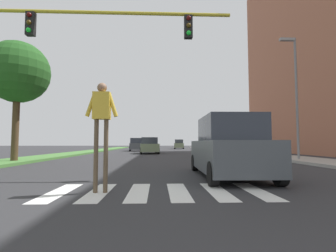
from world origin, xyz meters
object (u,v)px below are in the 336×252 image
(tree_mid, at_px, (18,73))
(sedan_distant, at_px, (136,145))
(suv_crossing, at_px, (228,148))
(street_lamp_right, at_px, (295,86))
(pedestrian_performer, at_px, (102,119))
(traffic_light_gantry, at_px, (30,44))
(sedan_far_horizon, at_px, (179,145))
(sedan_midblock, at_px, (149,146))

(tree_mid, xyz_separation_m, sedan_distant, (4.86, 20.52, -4.22))
(suv_crossing, relative_size, sedan_distant, 1.07)
(tree_mid, xyz_separation_m, street_lamp_right, (16.28, 0.80, -0.44))
(pedestrian_performer, bearing_deg, street_lamp_right, 43.38)
(traffic_light_gantry, relative_size, sedan_far_horizon, 2.21)
(traffic_light_gantry, distance_m, sedan_distant, 26.57)
(traffic_light_gantry, height_order, street_lamp_right, street_lamp_right)
(tree_mid, bearing_deg, street_lamp_right, 2.81)
(traffic_light_gantry, xyz_separation_m, street_lamp_right, (12.70, 6.58, 0.20))
(sedan_distant, bearing_deg, street_lamp_right, -59.92)
(traffic_light_gantry, height_order, sedan_far_horizon, traffic_light_gantry)
(traffic_light_gantry, bearing_deg, suv_crossing, -1.31)
(traffic_light_gantry, bearing_deg, sedan_far_horizon, 77.95)
(street_lamp_right, distance_m, pedestrian_performer, 13.69)
(tree_mid, relative_size, suv_crossing, 1.43)
(tree_mid, distance_m, pedestrian_performer, 11.17)
(sedan_far_horizon, bearing_deg, street_lamp_right, -82.14)
(pedestrian_performer, bearing_deg, sedan_far_horizon, 82.71)
(tree_mid, height_order, suv_crossing, tree_mid)
(sedan_far_horizon, bearing_deg, pedestrian_performer, -97.29)
(tree_mid, bearing_deg, pedestrian_performer, -51.97)
(tree_mid, relative_size, sedan_midblock, 1.50)
(traffic_light_gantry, distance_m, suv_crossing, 7.44)
(traffic_light_gantry, bearing_deg, sedan_distant, 87.23)
(street_lamp_right, height_order, sedan_distant, street_lamp_right)
(street_lamp_right, distance_m, sedan_distant, 23.11)
(tree_mid, distance_m, traffic_light_gantry, 6.83)
(street_lamp_right, xyz_separation_m, suv_crossing, (-6.12, -6.73, -3.66))
(traffic_light_gantry, bearing_deg, sedan_midblock, 79.41)
(tree_mid, height_order, traffic_light_gantry, tree_mid)
(suv_crossing, height_order, sedan_far_horizon, suv_crossing)
(traffic_light_gantry, bearing_deg, street_lamp_right, 27.38)
(sedan_midblock, distance_m, sedan_far_horizon, 21.27)
(traffic_light_gantry, distance_m, sedan_midblock, 18.68)
(traffic_light_gantry, xyz_separation_m, sedan_distant, (1.27, 26.30, -3.58))
(traffic_light_gantry, distance_m, sedan_far_horizon, 39.74)
(sedan_midblock, relative_size, sedan_far_horizon, 1.00)
(sedan_distant, distance_m, sedan_far_horizon, 14.24)
(pedestrian_performer, bearing_deg, tree_mid, 128.03)
(street_lamp_right, distance_m, sedan_midblock, 15.25)
(suv_crossing, bearing_deg, street_lamp_right, 47.73)
(traffic_light_gantry, distance_m, street_lamp_right, 14.30)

